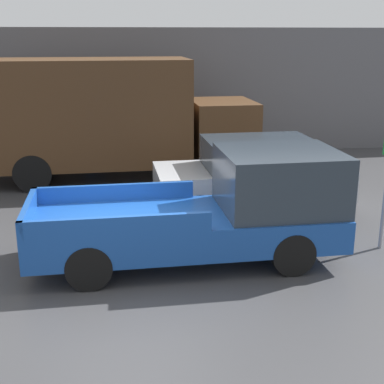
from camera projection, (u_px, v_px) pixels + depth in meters
The scene contains 6 objects.
ground_plane at pixel (127, 276), 9.02m from camera, with size 60.00×60.00×0.00m, color #3D3D3F.
building_wall at pixel (112, 94), 17.30m from camera, with size 28.00×0.15×4.13m.
pickup_truck at pixel (218, 210), 9.48m from camera, with size 5.45×1.99×1.96m.
car at pixel (253, 174), 12.29m from camera, with size 4.40×1.86×1.66m.
delivery_truck at pixel (100, 116), 14.62m from camera, with size 7.82×2.35×3.30m.
newspaper_box at pixel (90, 143), 17.30m from camera, with size 0.45×0.40×1.09m.
Camera 1 is at (-0.23, -8.32, 3.92)m, focal length 50.00 mm.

